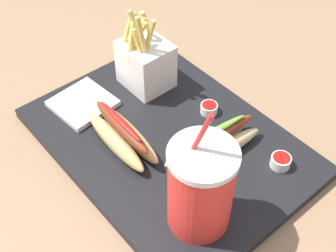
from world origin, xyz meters
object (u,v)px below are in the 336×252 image
fries_basket (146,63)px  hot_dog_2 (213,144)px  soda_cup (201,188)px  ketchup_cup_2 (281,161)px  hot_dog_1 (122,135)px  ketchup_cup_1 (159,50)px  ketchup_cup_3 (208,108)px  napkin_stack (83,103)px

fries_basket → hot_dog_2: 0.22m
soda_cup → ketchup_cup_2: soda_cup is taller
hot_dog_1 → ketchup_cup_1: (0.16, -0.21, -0.01)m
ketchup_cup_3 → ketchup_cup_2: bearing=-179.2°
hot_dog_1 → ketchup_cup_3: (-0.04, -0.17, -0.01)m
soda_cup → ketchup_cup_3: soda_cup is taller
fries_basket → ketchup_cup_1: size_ratio=4.86×
hot_dog_2 → napkin_stack: bearing=23.0°
fries_basket → napkin_stack: size_ratio=1.67×
soda_cup → hot_dog_2: bearing=-53.7°
hot_dog_1 → ketchup_cup_3: bearing=-102.5°
soda_cup → ketchup_cup_1: size_ratio=6.31×
hot_dog_2 → ketchup_cup_3: (0.08, -0.07, -0.01)m
hot_dog_1 → ketchup_cup_1: hot_dog_1 is taller
hot_dog_2 → ketchup_cup_3: 0.10m
hot_dog_1 → hot_dog_2: size_ratio=0.90×
fries_basket → hot_dog_2: size_ratio=0.92×
hot_dog_1 → napkin_stack: size_ratio=1.63×
ketchup_cup_2 → napkin_stack: bearing=27.0°
soda_cup → fries_basket: size_ratio=1.30×
fries_basket → ketchup_cup_1: 0.10m
napkin_stack → hot_dog_1: bearing=179.6°
soda_cup → ketchup_cup_2: size_ratio=6.57×
fries_basket → ketchup_cup_2: bearing=-172.7°
ketchup_cup_1 → ketchup_cup_2: size_ratio=1.04×
hot_dog_1 → ketchup_cup_3: hot_dog_1 is taller
fries_basket → hot_dog_1: size_ratio=1.02×
soda_cup → ketchup_cup_3: bearing=-47.7°
soda_cup → napkin_stack: 0.33m
ketchup_cup_2 → ketchup_cup_3: (0.17, 0.00, -0.00)m
hot_dog_1 → fries_basket: bearing=-52.7°
hot_dog_2 → ketchup_cup_2: bearing=-143.5°
hot_dog_2 → ketchup_cup_2: size_ratio=5.48×
ketchup_cup_3 → hot_dog_1: bearing=77.5°
hot_dog_2 → ketchup_cup_1: bearing=-21.5°
hot_dog_2 → hot_dog_1: bearing=42.0°
hot_dog_1 → ketchup_cup_2: size_ratio=4.94×
fries_basket → hot_dog_2: bearing=172.7°
ketchup_cup_3 → napkin_stack: ketchup_cup_3 is taller
hot_dog_1 → ketchup_cup_2: hot_dog_1 is taller
fries_basket → ketchup_cup_3: size_ratio=5.36×
napkin_stack → ketchup_cup_1: bearing=-82.6°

